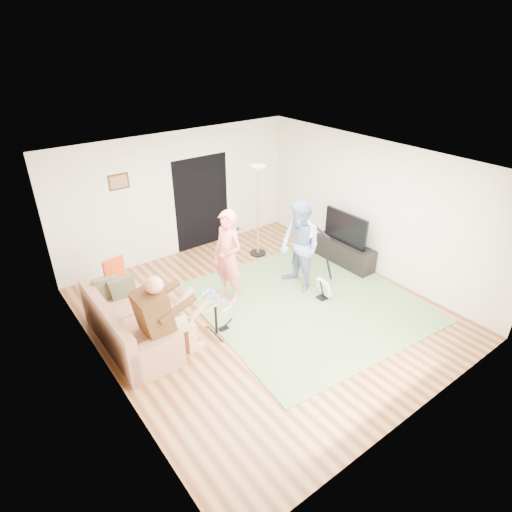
{
  "coord_description": "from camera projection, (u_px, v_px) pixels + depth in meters",
  "views": [
    {
      "loc": [
        -3.92,
        -4.95,
        4.52
      ],
      "look_at": [
        0.04,
        0.3,
        1.0
      ],
      "focal_mm": 30.0,
      "sensor_mm": 36.0,
      "label": 1
    }
  ],
  "objects": [
    {
      "name": "tv_cabinet",
      "position": [
        345.0,
        253.0,
        9.18
      ],
      "size": [
        0.4,
        1.4,
        0.5
      ],
      "primitive_type": "cube",
      "color": "black",
      "rests_on": "floor"
    },
    {
      "name": "area_rug",
      "position": [
        308.0,
        302.0,
        7.98
      ],
      "size": [
        4.0,
        4.05,
        0.02
      ],
      "primitive_type": "cube",
      "rotation": [
        0.0,
        0.0,
        -0.09
      ],
      "color": "#5E7B4B",
      "rests_on": "floor"
    },
    {
      "name": "doorway",
      "position": [
        202.0,
        203.0,
        9.6
      ],
      "size": [
        2.1,
        0.0,
        2.1
      ],
      "primitive_type": "plane",
      "rotation": [
        1.57,
        0.0,
        0.0
      ],
      "color": "black",
      "rests_on": "walls"
    },
    {
      "name": "dining_chair",
      "position": [
        122.0,
        291.0,
        7.69
      ],
      "size": [
        0.47,
        0.49,
        0.95
      ],
      "rotation": [
        0.0,
        0.0,
        0.19
      ],
      "color": "tan",
      "rests_on": "floor"
    },
    {
      "name": "floor",
      "position": [
        264.0,
        312.0,
        7.7
      ],
      "size": [
        6.0,
        6.0,
        0.0
      ],
      "primitive_type": "plane",
      "color": "brown",
      "rests_on": "ground"
    },
    {
      "name": "walls",
      "position": [
        265.0,
        245.0,
        7.06
      ],
      "size": [
        5.5,
        6.0,
        2.7
      ],
      "primitive_type": null,
      "color": "silver",
      "rests_on": "floor"
    },
    {
      "name": "guitar_held",
      "position": [
        308.0,
        228.0,
        7.97
      ],
      "size": [
        0.29,
        0.61,
        0.26
      ],
      "primitive_type": null,
      "rotation": [
        0.0,
        0.0,
        -0.29
      ],
      "color": "white",
      "rests_on": "guitarist"
    },
    {
      "name": "drummer",
      "position": [
        167.0,
        325.0,
        6.45
      ],
      "size": [
        0.94,
        0.53,
        1.44
      ],
      "color": "#543217",
      "rests_on": "sofa"
    },
    {
      "name": "microphone",
      "position": [
        237.0,
        232.0,
        7.59
      ],
      "size": [
        0.06,
        0.06,
        0.24
      ],
      "primitive_type": null,
      "color": "black",
      "rests_on": "singer"
    },
    {
      "name": "drum_kit",
      "position": [
        216.0,
        318.0,
        7.03
      ],
      "size": [
        0.38,
        0.69,
        0.71
      ],
      "color": "black",
      "rests_on": "floor"
    },
    {
      "name": "television",
      "position": [
        346.0,
        228.0,
        8.87
      ],
      "size": [
        0.06,
        1.09,
        0.67
      ],
      "primitive_type": "cube",
      "color": "black",
      "rests_on": "tv_cabinet"
    },
    {
      "name": "torchiere_lamp",
      "position": [
        258.0,
        195.0,
        9.03
      ],
      "size": [
        0.36,
        0.36,
        2.04
      ],
      "color": "black",
      "rests_on": "floor"
    },
    {
      "name": "picture_frame",
      "position": [
        119.0,
        182.0,
        8.24
      ],
      "size": [
        0.42,
        0.03,
        0.32
      ],
      "primitive_type": "cube",
      "color": "#3F2314",
      "rests_on": "walls"
    },
    {
      "name": "sofa",
      "position": [
        126.0,
        329.0,
        6.81
      ],
      "size": [
        0.86,
        2.08,
        0.84
      ],
      "color": "#AB7355",
      "rests_on": "floor"
    },
    {
      "name": "window_blinds",
      "position": [
        92.0,
        282.0,
        5.65
      ],
      "size": [
        0.0,
        2.05,
        2.05
      ],
      "primitive_type": "plane",
      "rotation": [
        1.57,
        0.0,
        1.57
      ],
      "color": "#9B6330",
      "rests_on": "walls"
    },
    {
      "name": "guitar_spare",
      "position": [
        324.0,
        287.0,
        7.98
      ],
      "size": [
        0.3,
        0.27,
        0.84
      ],
      "color": "black",
      "rests_on": "floor"
    },
    {
      "name": "guitarist",
      "position": [
        300.0,
        247.0,
        8.02
      ],
      "size": [
        0.74,
        0.92,
        1.79
      ],
      "primitive_type": "imported",
      "rotation": [
        0.0,
        0.0,
        -1.64
      ],
      "color": "#7486AA",
      "rests_on": "floor"
    },
    {
      "name": "ceiling",
      "position": [
        266.0,
        165.0,
        6.42
      ],
      "size": [
        6.0,
        6.0,
        0.0
      ],
      "primitive_type": "plane",
      "rotation": [
        3.14,
        0.0,
        0.0
      ],
      "color": "white",
      "rests_on": "walls"
    },
    {
      "name": "singer",
      "position": [
        228.0,
        257.0,
        7.69
      ],
      "size": [
        0.52,
        0.7,
        1.77
      ],
      "primitive_type": "imported",
      "rotation": [
        0.0,
        0.0,
        -1.41
      ],
      "color": "#FE766E",
      "rests_on": "floor"
    }
  ]
}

